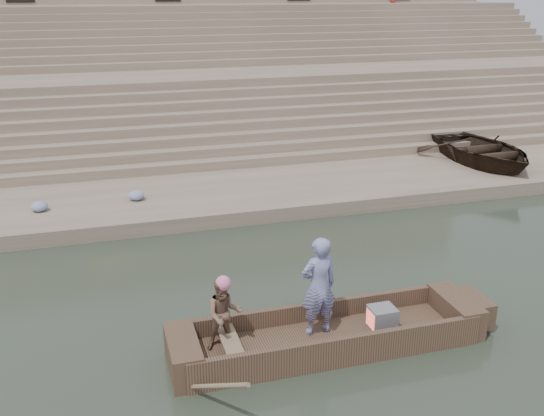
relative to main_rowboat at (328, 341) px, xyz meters
name	(u,v)px	position (x,y,z in m)	size (l,w,h in m)	color
ground	(451,326)	(2.51, 0.01, -0.11)	(120.00, 120.00, 0.00)	#273124
lower_landing	(309,188)	(2.51, 8.01, 0.09)	(32.00, 4.00, 0.40)	gray
mid_landing	(249,106)	(2.51, 15.51, 1.29)	(32.00, 3.00, 2.80)	gray
upper_landing	(214,58)	(2.51, 22.51, 2.49)	(32.00, 3.00, 5.20)	gray
ghat_steps	(239,90)	(2.51, 17.20, 1.69)	(32.00, 11.00, 5.20)	gray
main_rowboat	(328,341)	(0.00, 0.00, 0.00)	(5.00, 1.30, 0.22)	brown
rowboat_trim	(339,330)	(0.21, 0.00, 0.20)	(6.04, 2.63, 1.95)	brown
standing_man	(319,286)	(-0.13, 0.19, 1.02)	(0.67, 0.44, 1.83)	navy
rowing_man	(224,314)	(-1.81, 0.17, 0.75)	(0.62, 0.48, 1.28)	#26734F
television	(381,318)	(1.03, 0.00, 0.31)	(0.46, 0.42, 0.40)	slate
beached_rowboat	(482,149)	(8.81, 8.41, 0.76)	(3.22, 4.51, 0.93)	#2D2116
cloth_bundles	(207,186)	(-0.63, 8.09, 0.42)	(21.73, 1.97, 0.26)	#3F5999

